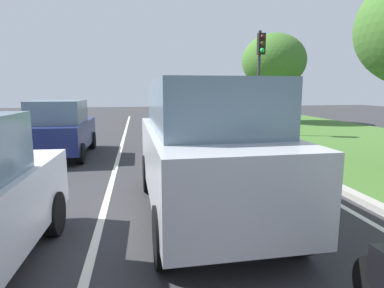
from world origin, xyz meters
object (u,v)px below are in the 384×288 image
car_suv_ahead (206,148)px  traffic_light_near_right (260,64)px  car_hatchback_far (61,129)px  tree_roadside_far (274,61)px

car_suv_ahead → traffic_light_near_right: traffic_light_near_right is taller
car_suv_ahead → traffic_light_near_right: (4.31, 9.04, 2.04)m
car_hatchback_far → tree_roadside_far: tree_roadside_far is taller
car_suv_ahead → traffic_light_near_right: size_ratio=0.98×
car_suv_ahead → car_hatchback_far: (-3.51, 5.62, -0.28)m
tree_roadside_far → car_suv_ahead: bearing=-116.6°
car_hatchback_far → traffic_light_near_right: size_ratio=0.79×
traffic_light_near_right → car_hatchback_far: bearing=-156.4°
traffic_light_near_right → tree_roadside_far: size_ratio=0.85×
traffic_light_near_right → tree_roadside_far: (2.98, 5.49, 0.61)m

